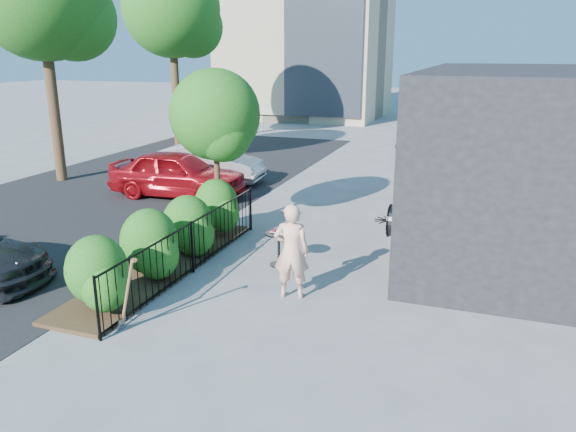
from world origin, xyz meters
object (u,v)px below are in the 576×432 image
at_px(patio_tree, 217,120).
at_px(car_silver, 206,163).
at_px(street_tree_far, 172,14).
at_px(cafe_table, 279,243).
at_px(street_tree_near, 42,0).
at_px(woman, 291,251).
at_px(shovel, 126,299).
at_px(car_red, 178,174).

bearing_deg(patio_tree, car_silver, 121.37).
bearing_deg(street_tree_far, cafe_table, -52.54).
height_order(street_tree_far, car_silver, street_tree_far).
bearing_deg(street_tree_near, patio_tree, -22.57).
relative_size(street_tree_near, street_tree_far, 1.00).
height_order(street_tree_near, woman, street_tree_near).
height_order(cafe_table, car_silver, car_silver).
bearing_deg(cafe_table, car_silver, 128.27).
height_order(street_tree_far, shovel, street_tree_far).
xyz_separation_m(woman, car_silver, (-5.88, 7.88, -0.23)).
bearing_deg(cafe_table, car_red, 138.47).
distance_m(patio_tree, cafe_table, 3.66).
relative_size(patio_tree, cafe_table, 5.10).
relative_size(street_tree_far, shovel, 6.26).
height_order(street_tree_near, cafe_table, street_tree_near).
relative_size(street_tree_far, cafe_table, 10.71).
bearing_deg(car_silver, woman, -147.79).
relative_size(patio_tree, woman, 2.21).
height_order(patio_tree, car_red, patio_tree).
xyz_separation_m(patio_tree, cafe_table, (2.25, -1.79, -2.26)).
relative_size(street_tree_far, car_red, 1.95).
relative_size(patio_tree, street_tree_far, 0.48).
xyz_separation_m(patio_tree, car_silver, (-2.86, 4.69, -2.10)).
bearing_deg(shovel, car_red, 114.93).
xyz_separation_m(cafe_table, car_silver, (-5.12, 6.48, 0.16)).
bearing_deg(car_red, car_silver, 0.01).
relative_size(cafe_table, car_red, 0.18).
relative_size(street_tree_near, car_silver, 2.07).
distance_m(street_tree_near, car_silver, 7.30).
xyz_separation_m(street_tree_near, shovel, (8.68, -8.56, -5.34)).
bearing_deg(street_tree_far, patio_tree, -55.49).
relative_size(car_red, car_silver, 1.06).
height_order(street_tree_far, woman, street_tree_far).
height_order(woman, shovel, woman).
bearing_deg(street_tree_near, street_tree_far, 90.00).
bearing_deg(woman, shovel, 34.06).
relative_size(cafe_table, woman, 0.43).
bearing_deg(shovel, car_silver, 110.93).
height_order(patio_tree, car_silver, patio_tree).
distance_m(woman, car_red, 8.17).
xyz_separation_m(cafe_table, woman, (0.77, -1.40, 0.39)).
bearing_deg(patio_tree, car_red, 136.13).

